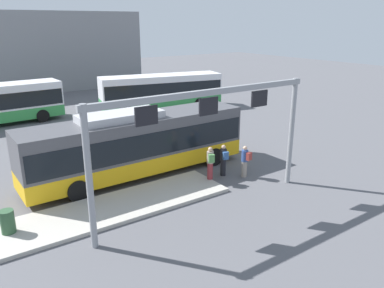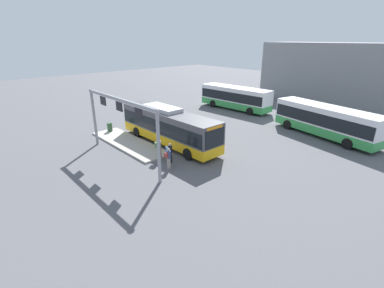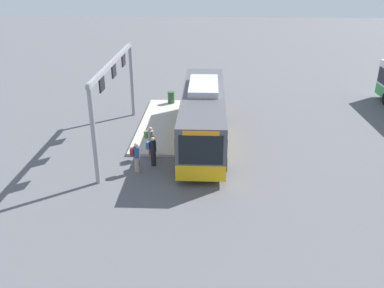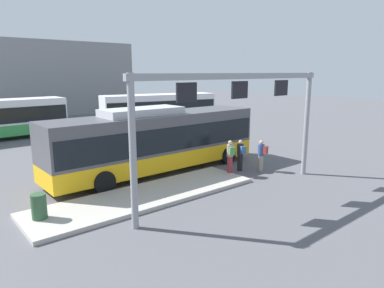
% 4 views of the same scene
% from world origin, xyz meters
% --- Properties ---
extents(ground_plane, '(120.00, 120.00, 0.00)m').
position_xyz_m(ground_plane, '(0.00, 0.00, 0.00)').
color(ground_plane, '#56565B').
extents(platform_curb, '(10.00, 2.80, 0.16)m').
position_xyz_m(platform_curb, '(-2.50, -2.91, 0.08)').
color(platform_curb, '#B2ADA3').
rests_on(platform_curb, ground).
extents(bus_main, '(11.80, 2.78, 3.46)m').
position_xyz_m(bus_main, '(-0.01, -0.00, 1.81)').
color(bus_main, '#EAAD14').
rests_on(bus_main, ground).
extents(bus_background_right, '(11.21, 4.70, 3.10)m').
position_xyz_m(bus_background_right, '(8.98, 12.95, 1.78)').
color(bus_background_right, green).
rests_on(bus_background_right, ground).
extents(person_boarding, '(0.42, 0.58, 1.67)m').
position_xyz_m(person_boarding, '(3.54, -2.63, 0.89)').
color(person_boarding, black).
rests_on(person_boarding, ground).
extents(person_waiting_near, '(0.42, 0.58, 1.67)m').
position_xyz_m(person_waiting_near, '(4.34, -3.39, 0.89)').
color(person_waiting_near, gray).
rests_on(person_waiting_near, ground).
extents(person_waiting_mid, '(0.49, 0.60, 1.67)m').
position_xyz_m(person_waiting_mid, '(2.46, -2.91, 1.05)').
color(person_waiting_mid, maroon).
rests_on(person_waiting_mid, platform_curb).
extents(platform_sign_gantry, '(10.44, 0.24, 5.20)m').
position_xyz_m(platform_sign_gantry, '(0.61, -5.14, 3.81)').
color(platform_sign_gantry, gray).
rests_on(platform_sign_gantry, ground).
extents(station_building, '(22.70, 8.00, 8.79)m').
position_xyz_m(station_building, '(2.78, 30.72, 4.39)').
color(station_building, gray).
rests_on(station_building, ground).
extents(trash_bin, '(0.52, 0.52, 0.90)m').
position_xyz_m(trash_bin, '(-6.79, -2.64, 0.61)').
color(trash_bin, '#2D5133').
rests_on(trash_bin, platform_curb).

